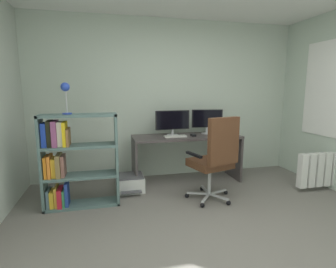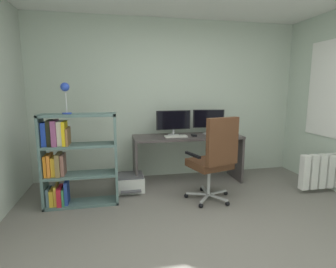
# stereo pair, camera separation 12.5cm
# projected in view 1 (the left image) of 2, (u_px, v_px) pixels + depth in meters

# --- Properties ---
(ground_plane) EXTENTS (4.41, 4.59, 0.02)m
(ground_plane) POSITION_uv_depth(u_px,v_px,m) (226.00, 253.00, 2.44)
(ground_plane) COLOR slate
(ground_plane) RESTS_ON ground
(wall_back) EXTENTS (4.41, 0.10, 2.59)m
(wall_back) POSITION_uv_depth(u_px,v_px,m) (167.00, 100.00, 4.46)
(wall_back) COLOR beige
(wall_back) RESTS_ON ground
(desk) EXTENTS (1.69, 0.58, 0.75)m
(desk) POSITION_uv_depth(u_px,v_px,m) (186.00, 147.00, 4.21)
(desk) COLOR #443E3E
(desk) RESTS_ON ground
(monitor_main) EXTENTS (0.55, 0.18, 0.39)m
(monitor_main) POSITION_uv_depth(u_px,v_px,m) (172.00, 121.00, 4.18)
(monitor_main) COLOR #B2B5B7
(monitor_main) RESTS_ON desk
(monitor_secondary) EXTENTS (0.50, 0.18, 0.40)m
(monitor_secondary) POSITION_uv_depth(u_px,v_px,m) (207.00, 120.00, 4.31)
(monitor_secondary) COLOR #B2B5B7
(monitor_secondary) RESTS_ON desk
(keyboard) EXTENTS (0.34, 0.13, 0.02)m
(keyboard) POSITION_uv_depth(u_px,v_px,m) (175.00, 136.00, 4.05)
(keyboard) COLOR silver
(keyboard) RESTS_ON desk
(computer_mouse) EXTENTS (0.07, 0.10, 0.03)m
(computer_mouse) POSITION_uv_depth(u_px,v_px,m) (193.00, 135.00, 4.11)
(computer_mouse) COLOR black
(computer_mouse) RESTS_ON desk
(office_chair) EXTENTS (0.63, 0.67, 1.14)m
(office_chair) POSITION_uv_depth(u_px,v_px,m) (215.00, 156.00, 3.41)
(office_chair) COLOR #B7BABC
(office_chair) RESTS_ON ground
(bookshelf) EXTENTS (0.92, 0.28, 1.17)m
(bookshelf) POSITION_uv_depth(u_px,v_px,m) (70.00, 161.00, 3.27)
(bookshelf) COLOR slate
(bookshelf) RESTS_ON ground
(desk_lamp) EXTENTS (0.11, 0.11, 0.38)m
(desk_lamp) POSITION_uv_depth(u_px,v_px,m) (65.00, 91.00, 3.13)
(desk_lamp) COLOR #2542B6
(desk_lamp) RESTS_ON bookshelf
(printer) EXTENTS (0.40, 0.46, 0.24)m
(printer) POSITION_uv_depth(u_px,v_px,m) (130.00, 183.00, 3.88)
(printer) COLOR silver
(printer) RESTS_ON ground
(radiator) EXTENTS (0.92, 0.10, 0.50)m
(radiator) POSITION_uv_depth(u_px,v_px,m) (326.00, 169.00, 3.91)
(radiator) COLOR white
(radiator) RESTS_ON ground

